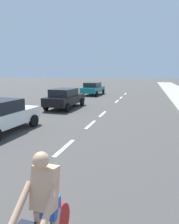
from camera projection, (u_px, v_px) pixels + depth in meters
ground_plane at (112, 106)px, 17.12m from camera, size 160.00×160.00×0.00m
lane_stripe_2 at (65, 147)px, 7.56m from camera, size 0.16×1.80×0.01m
lane_stripe_3 at (91, 124)px, 10.89m from camera, size 0.16×1.80×0.01m
lane_stripe_4 at (103, 114)px, 13.66m from camera, size 0.16×1.80×0.01m
lane_stripe_5 at (117, 101)px, 19.61m from camera, size 0.16×1.80×0.01m
lane_stripe_6 at (121, 98)px, 22.49m from camera, size 0.16×1.80×0.01m
lane_stripe_7 at (125, 94)px, 26.46m from camera, size 0.16×1.80×0.01m
cyclist at (39, 221)px, 2.71m from camera, size 0.62×1.71×1.82m
parked_car_white at (1, 115)px, 9.29m from camera, size 1.97×3.99×1.57m
parked_car_black at (65, 98)px, 15.77m from camera, size 2.10×4.36×1.57m
parked_car_teal at (93, 88)px, 25.05m from camera, size 2.24×4.58×1.57m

